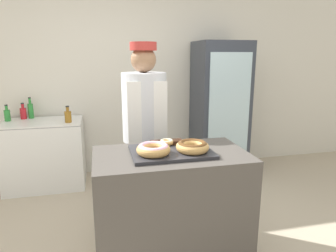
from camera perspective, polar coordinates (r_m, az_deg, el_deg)
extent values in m
cube|color=silver|center=(4.17, -6.45, 9.76)|extent=(8.00, 0.06, 2.70)
cube|color=#4C4742|center=(2.36, 0.57, -15.75)|extent=(1.11, 0.64, 0.91)
cube|color=#2D2D33|center=(2.17, 0.60, -4.91)|extent=(0.58, 0.41, 0.02)
torus|color=tan|center=(2.07, -2.79, -4.52)|extent=(0.24, 0.24, 0.07)
torus|color=#EFADC6|center=(2.07, -2.80, -4.04)|extent=(0.21, 0.21, 0.04)
torus|color=tan|center=(2.14, 4.68, -3.98)|extent=(0.24, 0.24, 0.07)
torus|color=brown|center=(2.13, 4.69, -3.52)|extent=(0.21, 0.21, 0.04)
torus|color=tan|center=(2.29, -0.25, -3.11)|extent=(0.11, 0.11, 0.04)
torus|color=beige|center=(2.29, -0.25, -2.87)|extent=(0.10, 0.10, 0.02)
cube|color=black|center=(2.28, -2.30, -3.29)|extent=(0.08, 0.08, 0.03)
cube|color=black|center=(2.31, 1.77, -3.03)|extent=(0.08, 0.08, 0.03)
cylinder|color=#4C4C51|center=(2.95, -4.27, -10.41)|extent=(0.29, 0.29, 0.83)
cylinder|color=silver|center=(2.74, -4.53, 3.60)|extent=(0.40, 0.40, 0.62)
cube|color=white|center=(2.67, -3.77, -5.65)|extent=(0.34, 0.02, 1.31)
sphere|color=#936B4C|center=(2.71, -4.70, 12.47)|extent=(0.22, 0.22, 0.22)
cylinder|color=#B2332D|center=(2.71, -4.75, 14.90)|extent=(0.24, 0.24, 0.07)
cube|color=#333842|center=(4.16, 9.76, 3.28)|extent=(0.67, 0.61, 1.78)
cube|color=silver|center=(3.87, 11.57, 3.00)|extent=(0.55, 0.02, 1.43)
cube|color=white|center=(4.01, -22.38, -4.95)|extent=(0.92, 0.59, 0.83)
cube|color=gray|center=(3.91, -22.88, 0.56)|extent=(0.92, 0.59, 0.01)
cylinder|color=#2D8C38|center=(4.08, -28.28, 1.77)|extent=(0.07, 0.07, 0.13)
cylinder|color=#2D8C38|center=(4.07, -28.43, 3.05)|extent=(0.03, 0.03, 0.05)
cylinder|color=black|center=(4.06, -28.48, 3.50)|extent=(0.03, 0.03, 0.01)
cylinder|color=red|center=(4.13, -25.84, 2.15)|extent=(0.07, 0.07, 0.14)
cylinder|color=red|center=(4.12, -25.97, 3.43)|extent=(0.03, 0.03, 0.05)
cylinder|color=black|center=(4.11, -26.02, 3.88)|extent=(0.04, 0.04, 0.01)
cylinder|color=#2D8C38|center=(4.13, -24.68, 2.60)|extent=(0.07, 0.07, 0.18)
cylinder|color=#2D8C38|center=(4.11, -24.85, 4.33)|extent=(0.03, 0.03, 0.07)
cylinder|color=black|center=(4.11, -24.90, 4.90)|extent=(0.03, 0.03, 0.01)
cylinder|color=#99661E|center=(3.71, -18.50, 1.66)|extent=(0.08, 0.08, 0.13)
cylinder|color=#99661E|center=(3.70, -18.61, 3.05)|extent=(0.03, 0.03, 0.05)
cylinder|color=black|center=(3.69, -18.64, 3.55)|extent=(0.04, 0.04, 0.01)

